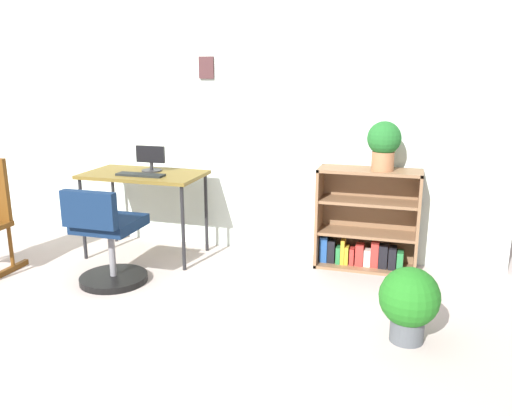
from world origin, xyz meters
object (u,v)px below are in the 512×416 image
monitor (151,159)px  office_chair (107,242)px  potted_plant_on_shelf (384,143)px  bookshelf_low (367,225)px  desk (144,180)px  potted_plant_floor (409,301)px  keyboard (140,175)px

monitor → office_chair: bearing=-89.3°
potted_plant_on_shelf → office_chair: bearing=-155.1°
bookshelf_low → office_chair: bearing=-152.6°
desk → potted_plant_floor: desk is taller
desk → keyboard: bearing=-72.5°
office_chair → potted_plant_on_shelf: bearing=24.9°
monitor → bookshelf_low: bearing=5.7°
bookshelf_low → potted_plant_floor: size_ratio=1.77×
keyboard → potted_plant_floor: (2.21, -0.81, -0.48)m
desk → bookshelf_low: bookshelf_low is taller
keyboard → office_chair: bearing=-89.6°
desk → potted_plant_on_shelf: (1.98, 0.21, 0.37)m
keyboard → bookshelf_low: bearing=12.0°
keyboard → potted_plant_floor: keyboard is taller
potted_plant_on_shelf → potted_plant_floor: potted_plant_on_shelf is taller
monitor → potted_plant_on_shelf: potted_plant_on_shelf is taller
potted_plant_on_shelf → potted_plant_floor: (0.27, -1.15, -0.78)m
desk → bookshelf_low: 1.92m
desk → potted_plant_floor: size_ratio=2.16×
monitor → keyboard: (0.01, -0.21, -0.10)m
office_chair → potted_plant_on_shelf: potted_plant_on_shelf is taller
desk → potted_plant_on_shelf: size_ratio=2.64×
monitor → office_chair: size_ratio=0.34×
potted_plant_on_shelf → bookshelf_low: bearing=151.3°
bookshelf_low → potted_plant_on_shelf: potted_plant_on_shelf is taller
monitor → bookshelf_low: (1.85, 0.19, -0.48)m
desk → potted_plant_floor: 2.47m
desk → office_chair: size_ratio=1.31×
monitor → potted_plant_floor: size_ratio=0.56×
bookshelf_low → potted_plant_floor: bearing=-73.0°
bookshelf_low → keyboard: bearing=-168.0°
potted_plant_on_shelf → keyboard: bearing=-170.2°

